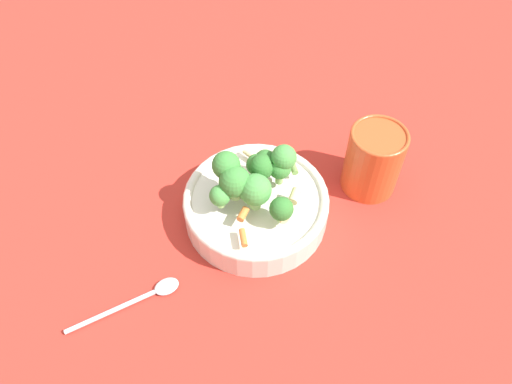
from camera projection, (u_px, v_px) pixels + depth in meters
name	position (u px, v px, depth m)	size (l,w,h in m)	color
ground_plane	(256.00, 215.00, 0.80)	(3.00, 3.00, 0.00)	#B72D23
bowl	(256.00, 205.00, 0.77)	(0.22, 0.22, 0.05)	silver
pasta_salad	(253.00, 178.00, 0.73)	(0.13, 0.19, 0.08)	#8CB766
cup	(374.00, 160.00, 0.79)	(0.09, 0.09, 0.12)	#CC4C23
spoon	(145.00, 296.00, 0.70)	(0.15, 0.10, 0.01)	silver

